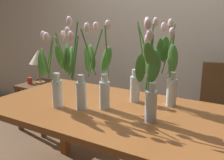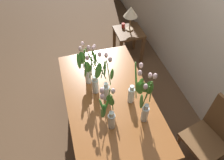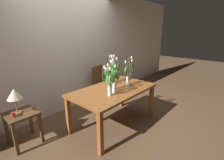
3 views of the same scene
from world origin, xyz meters
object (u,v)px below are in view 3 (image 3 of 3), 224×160
Objects in this scene: tulip_vase_0 at (108,83)px; tulip_vase_3 at (114,81)px; tulip_vase_1 at (115,72)px; dining_table at (114,93)px; tulip_vase_5 at (114,80)px; side_table at (22,119)px; tulip_vase_4 at (129,75)px; pillar_candle at (13,115)px; dining_chair at (101,82)px; tulip_vase_2 at (110,75)px; table_lamp at (14,95)px.

tulip_vase_0 is 0.89× the size of tulip_vase_3.
tulip_vase_3 is (-0.46, -0.37, -0.01)m from tulip_vase_1.
tulip_vase_5 is at bearing -128.81° from dining_table.
tulip_vase_0 is 0.95× the size of side_table.
tulip_vase_4 reaches higher than tulip_vase_0.
pillar_candle is at bearing 157.73° from tulip_vase_4.
tulip_vase_1 is 0.61× the size of dining_chair.
tulip_vase_4 reaches higher than side_table.
tulip_vase_0 is 0.90× the size of tulip_vase_2.
side_table is (-1.24, 0.83, -0.52)m from tulip_vase_3.
dining_chair is 2.04m from table_lamp.
tulip_vase_1 is at bearing -12.55° from pillar_candle.
tulip_vase_2 reaches higher than pillar_candle.
pillar_candle is at bearing 164.80° from tulip_vase_2.
table_lamp is (-1.10, 0.89, -0.10)m from tulip_vase_0.
tulip_vase_0 is 1.31× the size of table_lamp.
side_table is 0.21m from pillar_candle.
dining_chair is (0.27, 1.03, -0.43)m from tulip_vase_4.
tulip_vase_0 is 1.48m from pillar_candle.
tulip_vase_2 reaches higher than side_table.
tulip_vase_3 reaches higher than tulip_vase_4.
tulip_vase_0 is 1.48m from dining_chair.
dining_table is 1.60m from table_lamp.
tulip_vase_5 is 0.61× the size of dining_chair.
dining_chair is (0.62, 0.97, -0.40)m from tulip_vase_5.
table_lamp reaches higher than side_table.
dining_chair is (0.90, 1.09, -0.44)m from tulip_vase_0.
tulip_vase_2 is at bearing -15.20° from pillar_candle.
dining_chair is at bearing 55.36° from tulip_vase_3.
tulip_vase_0 is at bearing -168.96° from tulip_vase_3.
tulip_vase_5 reaches higher than table_lamp.
tulip_vase_0 is at bearing -38.73° from table_lamp.
tulip_vase_2 is 1.46× the size of table_lamp.
pillar_candle is (-1.62, 0.44, -0.34)m from tulip_vase_2.
pillar_candle is at bearing -136.87° from table_lamp.
tulip_vase_3 is at bearing -29.64° from pillar_candle.
tulip_vase_4 is 7.73× the size of pillar_candle.
dining_table is at bearing 51.19° from tulip_vase_5.
tulip_vase_3 reaches higher than tulip_vase_0.
tulip_vase_5 is (0.28, 0.12, -0.04)m from tulip_vase_0.
dining_chair reaches higher than pillar_candle.
tulip_vase_3 is 1.36m from dining_chair.
table_lamp is (-1.38, 0.76, -0.07)m from tulip_vase_5.
tulip_vase_1 reaches higher than tulip_vase_5.
tulip_vase_4 is at bearing -22.27° from pillar_candle.
tulip_vase_1 is 1.84m from side_table.
tulip_vase_2 reaches higher than dining_chair.
dining_chair is (0.27, 0.69, -0.44)m from tulip_vase_1.
dining_table is 2.81× the size of tulip_vase_1.
side_table is at bearing 151.13° from tulip_vase_5.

